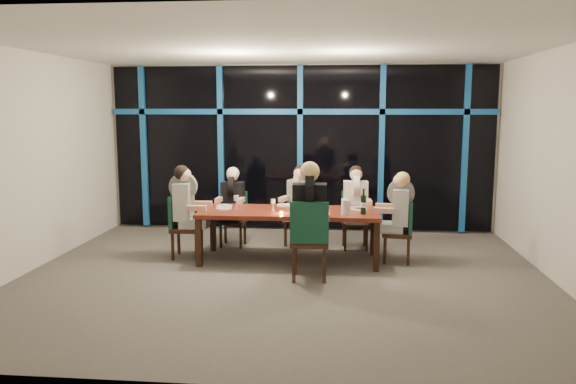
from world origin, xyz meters
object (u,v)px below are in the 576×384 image
Objects in this scene: chair_end_left at (181,223)px; chair_far_mid at (301,214)px; diner_far_right at (356,195)px; diner_near_mid at (310,203)px; diner_far_left at (233,195)px; chair_near_mid at (309,236)px; water_pitcher at (345,207)px; chair_far_left at (234,215)px; diner_far_mid at (299,193)px; chair_far_right at (355,217)px; diner_end_left at (186,198)px; wine_bottle at (363,204)px; dining_table at (289,215)px; diner_end_right at (398,204)px; chair_end_right at (403,228)px.

chair_far_mid is at bearing -61.84° from chair_end_left.
diner_near_mid reaches higher than diner_far_right.
chair_far_mid is at bearing 12.64° from diner_far_left.
diner_far_right is (0.63, 1.74, 0.28)m from chair_near_mid.
water_pitcher reaches higher than chair_end_left.
diner_far_mid is at bearing 5.19° from chair_far_left.
chair_near_mid is (0.25, -1.95, 0.09)m from chair_far_mid.
diner_near_mid is (-0.63, -1.73, 0.50)m from chair_far_right.
diner_end_left is at bearing -26.79° from diner_near_mid.
wine_bottle reaches higher than chair_near_mid.
chair_far_left is 0.92× the size of chair_end_left.
water_pitcher reaches higher than dining_table.
diner_end_left is (-1.64, -0.99, 0.41)m from chair_far_mid.
dining_table is 3.05× the size of diner_far_left.
dining_table is 1.56m from diner_end_left.
chair_near_mid is 0.43m from diner_near_mid.
diner_far_left is at bearing -149.57° from chair_far_mid.
chair_far_mid is 1.05× the size of diner_far_left.
diner_far_right is 1.78m from diner_near_mid.
chair_far_left is at bearing -54.26° from diner_near_mid.
diner_near_mid is (0.34, -0.85, 0.33)m from dining_table.
diner_end_right reaches higher than chair_far_right.
chair_far_mid reaches higher than chair_far_left.
diner_far_mid is 2.43× the size of wine_bottle.
chair_near_mid is at bearing -117.75° from chair_end_left.
diner_end_left is (-2.51, -0.86, 0.40)m from chair_far_right.
dining_table is 1.63m from chair_end_left.
diner_far_left reaches higher than chair_end_left.
chair_far_mid is at bearing 90.00° from diner_far_mid.
diner_far_right is at bearing -134.88° from diner_end_right.
diner_end_right is (1.22, 1.02, 0.27)m from chair_near_mid.
chair_far_left is at bearing 138.75° from dining_table.
diner_far_right is at bearing -74.49° from diner_end_left.
chair_far_mid is 0.88m from chair_far_right.
diner_end_left is at bearing -82.85° from diner_end_right.
diner_end_right is 0.82m from water_pitcher.
diner_far_left is at bearing 154.66° from wine_bottle.
chair_far_right is at bearing 2.01° from chair_far_left.
diner_end_right is at bearing -90.72° from diner_end_left.
chair_end_left is 1.95m from diner_far_mid.
dining_table is 1.32m from chair_far_right.
diner_near_mid is at bearing -116.60° from diner_end_left.
dining_table is 2.81× the size of diner_end_left.
diner_far_right is 1.00× the size of diner_end_right.
chair_far_left is 1.00× the size of diner_end_right.
diner_far_right is (0.98, 0.80, 0.18)m from dining_table.
chair_end_right is 0.96m from water_pitcher.
chair_far_left is at bearing 152.96° from wine_bottle.
chair_near_mid is at bearing -133.01° from wine_bottle.
chair_far_mid is 1.16m from diner_far_left.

